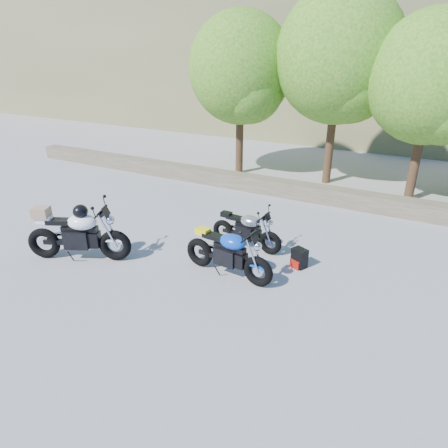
{
  "coord_description": "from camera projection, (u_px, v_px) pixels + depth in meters",
  "views": [
    {
      "loc": [
        4.15,
        -6.28,
        4.36
      ],
      "look_at": [
        0.2,
        1.0,
        0.75
      ],
      "focal_mm": 32.0,
      "sensor_mm": 36.0,
      "label": 1
    }
  ],
  "objects": [
    {
      "name": "tree_decid_right",
      "position": [
        435.0,
        84.0,
        11.19
      ],
      "size": [
        3.54,
        3.54,
        5.41
      ],
      "color": "#382314",
      "rests_on": "ground"
    },
    {
      "name": "backpack",
      "position": [
        299.0,
        258.0,
        8.67
      ],
      "size": [
        0.38,
        0.37,
        0.43
      ],
      "rotation": [
        0.0,
        0.0,
        -0.42
      ],
      "color": "black",
      "rests_on": "ground"
    },
    {
      "name": "tree_decid_mid",
      "position": [
        341.0,
        61.0,
        12.68
      ],
      "size": [
        4.08,
        4.08,
        6.24
      ],
      "color": "#382314",
      "rests_on": "ground"
    },
    {
      "name": "tree_decid_left",
      "position": [
        242.0,
        73.0,
        13.96
      ],
      "size": [
        3.67,
        3.67,
        5.62
      ],
      "color": "#382314",
      "rests_on": "ground"
    },
    {
      "name": "ground",
      "position": [
        194.0,
        270.0,
        8.62
      ],
      "size": [
        90.0,
        90.0,
        0.0
      ],
      "primitive_type": "plane",
      "color": "gray",
      "rests_on": "ground"
    },
    {
      "name": "white_bike",
      "position": [
        77.0,
        233.0,
        8.85
      ],
      "size": [
        2.23,
        1.17,
        1.31
      ],
      "rotation": [
        0.0,
        0.0,
        0.43
      ],
      "color": "black",
      "rests_on": "ground"
    },
    {
      "name": "silver_bike",
      "position": [
        247.0,
        230.0,
        9.43
      ],
      "size": [
        1.85,
        0.59,
        0.93
      ],
      "rotation": [
        0.0,
        0.0,
        -0.06
      ],
      "color": "black",
      "rests_on": "ground"
    },
    {
      "name": "stone_wall",
      "position": [
        285.0,
        188.0,
        12.95
      ],
      "size": [
        22.0,
        0.55,
        0.5
      ],
      "primitive_type": "cube",
      "color": "brown",
      "rests_on": "ground"
    },
    {
      "name": "blue_bike",
      "position": [
        228.0,
        253.0,
        8.22
      ],
      "size": [
        2.12,
        0.67,
        1.06
      ],
      "rotation": [
        0.0,
        0.0,
        -0.1
      ],
      "color": "black",
      "rests_on": "ground"
    }
  ]
}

